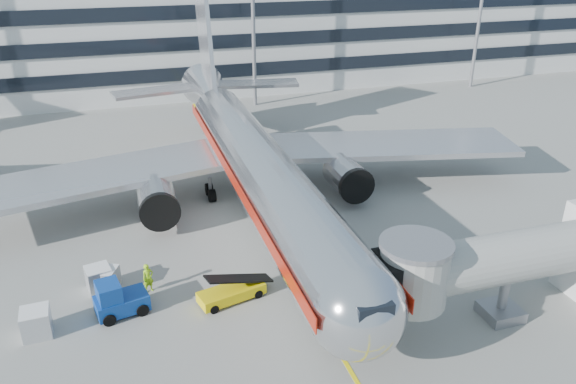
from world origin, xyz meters
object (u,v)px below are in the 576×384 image
object	(u,v)px
baggage_tug	(118,300)
cargo_container_front	(36,323)
cargo_container_left	(107,279)
main_jet	(251,158)
ramp_worker	(148,278)
belt_loader	(231,292)
cargo_container_right	(99,278)

from	to	relation	value
baggage_tug	cargo_container_front	xyz separation A→B (m)	(-4.56, -0.63, -0.17)
baggage_tug	cargo_container_left	bearing A→B (deg)	101.87
main_jet	ramp_worker	distance (m)	14.65
belt_loader	cargo_container_left	size ratio (longest dim) A/B	2.48
baggage_tug	cargo_container_right	world-z (taller)	baggage_tug
main_jet	belt_loader	bearing A→B (deg)	-109.47
cargo_container_right	cargo_container_front	world-z (taller)	cargo_container_front
main_jet	baggage_tug	xyz separation A→B (m)	(-11.50, -12.55, -3.23)
belt_loader	baggage_tug	world-z (taller)	baggage_tug
baggage_tug	cargo_container_front	distance (m)	4.61
main_jet	belt_loader	world-z (taller)	main_jet
cargo_container_left	belt_loader	bearing A→B (deg)	-26.09
cargo_container_left	cargo_container_front	size ratio (longest dim) A/B	1.10
cargo_container_left	cargo_container_front	world-z (taller)	cargo_container_front
belt_loader	cargo_container_left	distance (m)	8.34
belt_loader	cargo_container_right	world-z (taller)	belt_loader
cargo_container_front	main_jet	bearing A→B (deg)	39.37
belt_loader	ramp_worker	world-z (taller)	belt_loader
main_jet	cargo_container_left	distance (m)	15.81
main_jet	baggage_tug	size ratio (longest dim) A/B	15.08
cargo_container_left	cargo_container_right	size ratio (longest dim) A/B	1.03
cargo_container_left	cargo_container_front	xyz separation A→B (m)	(-3.92, -3.67, 0.10)
main_jet	ramp_worker	bearing A→B (deg)	-132.00
belt_loader	cargo_container_left	xyz separation A→B (m)	(-7.49, 3.67, 0.14)
baggage_tug	cargo_container_left	xyz separation A→B (m)	(-0.64, 3.04, -0.26)
cargo_container_front	cargo_container_right	bearing A→B (deg)	47.67
main_jet	ramp_worker	xyz separation A→B (m)	(-9.56, -10.62, -3.24)
cargo_container_right	ramp_worker	size ratio (longest dim) A/B	0.90
cargo_container_left	cargo_container_right	distance (m)	0.49
main_jet	cargo_container_front	bearing A→B (deg)	-140.63
baggage_tug	ramp_worker	bearing A→B (deg)	44.76
belt_loader	cargo_container_right	xyz separation A→B (m)	(-7.95, 3.78, 0.20)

